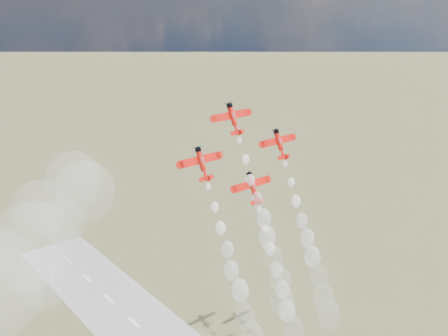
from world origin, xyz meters
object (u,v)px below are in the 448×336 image
Objects in this scene: plane_lead at (233,118)px; plane_right at (280,143)px; plane_slot at (253,187)px; plane_left at (202,163)px.

plane_lead is 15.62m from plane_right.
plane_right reaches higher than plane_slot.
plane_right is 15.62m from plane_slot.
plane_right is at bearing 0.00° from plane_left.
plane_lead is at bearing 162.99° from plane_right.
plane_right is (25.59, 0.00, 0.00)m from plane_left.
plane_left is 15.62m from plane_slot.
plane_lead is at bearing 17.01° from plane_left.
plane_lead is at bearing 90.00° from plane_slot.
plane_slot is (0.00, -7.83, -16.11)m from plane_lead.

